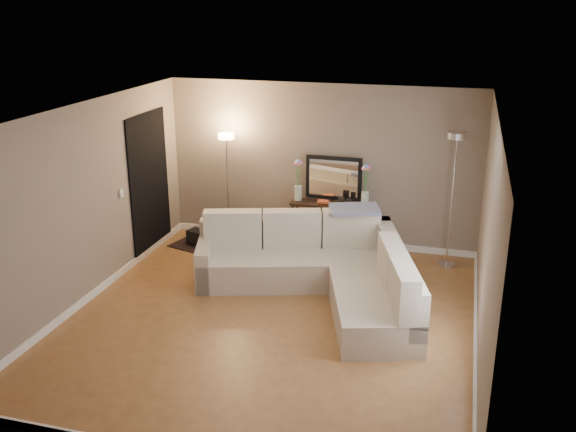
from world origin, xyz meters
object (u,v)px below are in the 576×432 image
(console_table, at_px, (326,223))
(sectional_sofa, at_px, (324,269))
(floor_lamp_unlit, at_px, (454,173))
(floor_lamp_lit, at_px, (227,166))

(console_table, bearing_deg, sectional_sofa, -78.44)
(floor_lamp_unlit, bearing_deg, floor_lamp_lit, 177.78)
(console_table, height_order, floor_lamp_lit, floor_lamp_lit)
(console_table, bearing_deg, floor_lamp_lit, -178.67)
(console_table, distance_m, floor_lamp_unlit, 2.16)
(sectional_sofa, relative_size, floor_lamp_lit, 1.90)
(console_table, relative_size, floor_lamp_unlit, 0.62)
(sectional_sofa, bearing_deg, floor_lamp_unlit, 41.43)
(console_table, distance_m, floor_lamp_lit, 1.83)
(sectional_sofa, xyz_separation_m, floor_lamp_lit, (-1.95, 1.54, 0.91))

